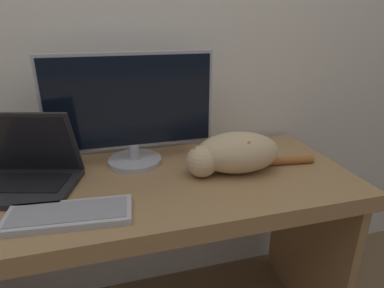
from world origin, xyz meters
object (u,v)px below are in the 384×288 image
(laptop, at_px, (25,173))
(monitor, at_px, (131,110))
(cat, at_px, (234,153))
(external_keyboard, at_px, (69,215))

(laptop, bearing_deg, monitor, 30.47)
(cat, bearing_deg, monitor, 160.46)
(monitor, bearing_deg, cat, -26.88)
(monitor, relative_size, external_keyboard, 1.73)
(monitor, distance_m, external_keyboard, 0.44)
(laptop, distance_m, external_keyboard, 0.28)
(laptop, bearing_deg, cat, 9.68)
(external_keyboard, relative_size, cat, 0.70)
(monitor, height_order, cat, monitor)
(external_keyboard, xyz_separation_m, cat, (0.56, 0.15, 0.06))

